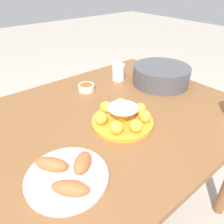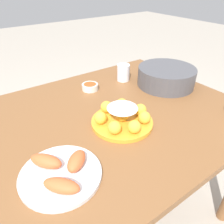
# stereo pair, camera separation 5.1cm
# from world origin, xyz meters

# --- Properties ---
(ground_plane) EXTENTS (12.00, 12.00, 0.00)m
(ground_plane) POSITION_xyz_m (0.00, 0.00, 0.00)
(ground_plane) COLOR #B2A899
(dining_table) EXTENTS (1.24, 0.91, 0.73)m
(dining_table) POSITION_xyz_m (0.00, 0.00, 0.63)
(dining_table) COLOR brown
(dining_table) RESTS_ON ground_plane
(cake_plate) EXTENTS (0.25, 0.25, 0.08)m
(cake_plate) POSITION_xyz_m (0.04, -0.09, 0.76)
(cake_plate) COLOR gold
(cake_plate) RESTS_ON dining_table
(serving_bowl) EXTENTS (0.30, 0.30, 0.10)m
(serving_bowl) POSITION_xyz_m (0.45, 0.06, 0.79)
(serving_bowl) COLOR #4C4C51
(serving_bowl) RESTS_ON dining_table
(sauce_bowl) EXTENTS (0.08, 0.08, 0.03)m
(sauce_bowl) POSITION_xyz_m (0.09, 0.25, 0.75)
(sauce_bowl) COLOR silver
(sauce_bowl) RESTS_ON dining_table
(seafood_platter) EXTENTS (0.25, 0.25, 0.05)m
(seafood_platter) POSITION_xyz_m (-0.28, -0.20, 0.75)
(seafood_platter) COLOR silver
(seafood_platter) RESTS_ON dining_table
(cup_far) EXTENTS (0.07, 0.07, 0.09)m
(cup_far) POSITION_xyz_m (0.30, 0.25, 0.78)
(cup_far) COLOR white
(cup_far) RESTS_ON dining_table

